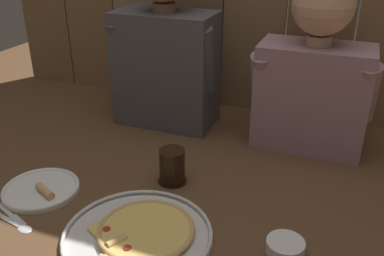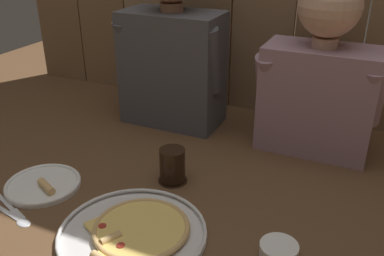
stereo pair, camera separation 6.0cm
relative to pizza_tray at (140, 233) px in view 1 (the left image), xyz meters
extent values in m
plane|color=brown|center=(0.05, 0.17, -0.01)|extent=(3.20, 3.20, 0.00)
cylinder|color=silver|center=(0.00, 0.00, -0.01)|extent=(0.37, 0.37, 0.01)
torus|color=silver|center=(0.00, 0.00, 0.00)|extent=(0.37, 0.37, 0.01)
cylinder|color=#B23823|center=(0.01, 0.01, 0.00)|extent=(0.23, 0.23, 0.00)
cylinder|color=#EFC660|center=(0.01, 0.01, 0.00)|extent=(0.22, 0.22, 0.01)
torus|color=tan|center=(0.01, 0.01, 0.00)|extent=(0.24, 0.24, 0.01)
cube|color=#EFC660|center=(-0.08, -0.03, 0.00)|extent=(0.11, 0.09, 0.01)
cylinder|color=tan|center=(-0.03, -0.05, 0.01)|extent=(0.04, 0.06, 0.02)
cylinder|color=#A3281E|center=(-0.08, -0.02, 0.01)|extent=(0.02, 0.02, 0.00)
cube|color=#EFC660|center=(0.00, -0.08, 0.00)|extent=(0.08, 0.10, 0.01)
cylinder|color=#A3281E|center=(0.00, -0.06, 0.01)|extent=(0.02, 0.02, 0.00)
cylinder|color=white|center=(-0.35, 0.07, 0.00)|extent=(0.22, 0.22, 0.01)
torus|color=white|center=(-0.35, 0.07, 0.00)|extent=(0.22, 0.22, 0.01)
cylinder|color=tan|center=(-0.32, 0.05, 0.01)|extent=(0.08, 0.05, 0.02)
cylinder|color=black|center=(-0.03, 0.26, -0.01)|extent=(0.09, 0.09, 0.01)
cylinder|color=black|center=(-0.03, 0.26, 0.05)|extent=(0.08, 0.08, 0.10)
cylinder|color=white|center=(0.34, 0.07, 0.01)|extent=(0.09, 0.09, 0.03)
cylinder|color=#B23823|center=(0.34, 0.07, 0.02)|extent=(0.07, 0.07, 0.02)
cube|color=silver|center=(-0.40, -0.03, -0.01)|extent=(0.09, 0.05, 0.01)
cube|color=silver|center=(-0.32, -0.06, -0.01)|extent=(0.06, 0.04, 0.00)
cube|color=silver|center=(-0.35, -0.07, -0.01)|extent=(0.10, 0.03, 0.01)
ellipsoid|color=silver|center=(-0.28, -0.08, -0.01)|extent=(0.05, 0.04, 0.01)
cube|color=#4C4C51|center=(-0.22, 0.64, 0.20)|extent=(0.36, 0.20, 0.42)
cylinder|color=#9E7051|center=(-0.22, 0.64, 0.42)|extent=(0.08, 0.08, 0.03)
cylinder|color=#4C4C51|center=(-0.38, 0.60, 0.26)|extent=(0.08, 0.13, 0.24)
cylinder|color=#4C4C51|center=(-0.06, 0.60, 0.26)|extent=(0.08, 0.12, 0.24)
cube|color=gray|center=(0.31, 0.64, 0.17)|extent=(0.36, 0.19, 0.35)
cylinder|color=#DBAD8E|center=(0.31, 0.64, 0.36)|extent=(0.08, 0.08, 0.03)
sphere|color=#DBAD8E|center=(0.31, 0.64, 0.47)|extent=(0.19, 0.19, 0.19)
cylinder|color=gray|center=(0.15, 0.60, 0.22)|extent=(0.08, 0.14, 0.21)
cylinder|color=gray|center=(0.47, 0.60, 0.22)|extent=(0.08, 0.13, 0.21)
camera|label=1|loc=(0.42, -0.73, 0.69)|focal=39.93mm
camera|label=2|loc=(0.48, -0.70, 0.69)|focal=39.93mm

